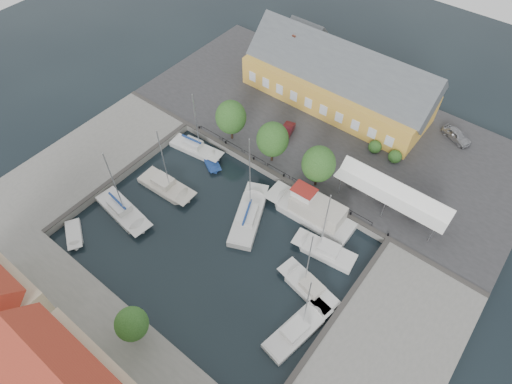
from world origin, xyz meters
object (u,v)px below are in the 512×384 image
east_boat_c (297,331)px  warehouse (335,80)px  west_boat_a (195,149)px  east_boat_b (309,289)px  west_boat_d (123,212)px  launch_sw (74,235)px  car_red (286,132)px  trawler (313,212)px  launch_nw (212,163)px  tent_canopy (393,193)px  center_sailboat (248,217)px  car_silver (457,135)px  east_boat_a (325,252)px  west_boat_b (166,187)px

east_boat_c → warehouse: bearing=116.3°
west_boat_a → east_boat_b: bearing=-18.2°
east_boat_b → west_boat_d: (-24.10, -5.55, 0.01)m
east_boat_c → launch_sw: (-27.68, -6.70, -0.17)m
car_red → west_boat_a: size_ratio=0.37×
trawler → launch_nw: bearing=-176.7°
trawler → launch_sw: 28.87m
west_boat_a → tent_canopy: bearing=14.6°
west_boat_d → east_boat_c: bearing=1.8°
center_sailboat → trawler: center_sailboat is taller
warehouse → car_silver: size_ratio=6.40×
car_silver → launch_nw: 34.50m
warehouse → east_boat_c: 37.55m
warehouse → car_red: bearing=-93.8°
east_boat_a → east_boat_c: bearing=-74.6°
car_silver → center_sailboat: bearing=174.9°
launch_sw → launch_nw: (5.03, 18.98, -0.00)m
east_boat_a → launch_nw: (-19.94, 2.49, -0.17)m
tent_canopy → center_sailboat: (-12.84, -11.51, -3.32)m
car_red → west_boat_d: west_boat_d is taller
east_boat_b → west_boat_b: size_ratio=0.93×
warehouse → west_boat_b: 29.49m
tent_canopy → east_boat_c: size_ratio=1.34×
car_silver → west_boat_b: 40.76m
center_sailboat → east_boat_b: center_sailboat is taller
tent_canopy → launch_nw: (-22.70, -7.30, -3.59)m
trawler → west_boat_b: size_ratio=1.06×
center_sailboat → west_boat_d: center_sailboat is taller
east_boat_b → launch_sw: east_boat_b is taller
warehouse → center_sailboat: center_sailboat is taller
east_boat_b → launch_nw: (-21.06, 7.56, -0.17)m
east_boat_c → west_boat_d: west_boat_d is taller
car_red → east_boat_c: 28.26m
car_red → west_boat_d: bearing=-125.4°
tent_canopy → launch_sw: size_ratio=2.98×
east_boat_b → east_boat_c: east_boat_c is taller
east_boat_c → west_boat_b: 24.93m
center_sailboat → east_boat_c: (12.78, -8.08, -0.10)m
center_sailboat → trawler: (6.01, 5.11, 0.65)m
car_red → west_boat_d: (-8.41, -23.15, -1.39)m
east_boat_c → east_boat_b: bearing=108.6°
west_boat_b → launch_nw: size_ratio=2.60×
car_silver → trawler: size_ratio=0.38×
car_silver → center_sailboat: size_ratio=0.34×
car_red → launch_nw: car_red is taller
car_silver → launch_nw: bearing=156.8°
west_boat_a → launch_sw: 19.55m
warehouse → east_boat_b: (14.95, -28.72, -4.17)m
east_boat_b → east_boat_a: bearing=102.4°
west_boat_b → center_sailboat: bearing=13.4°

